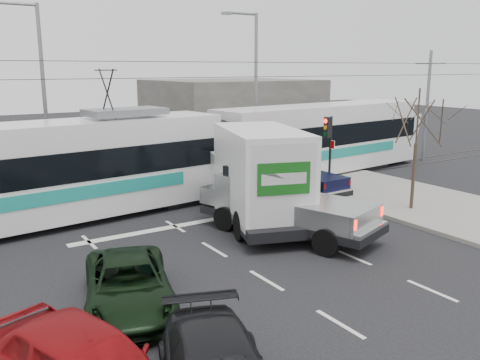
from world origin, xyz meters
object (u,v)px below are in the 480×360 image
bare_tree (418,122)px  navy_pickup (300,175)px  green_car (128,284)px  silver_pickup (279,201)px  street_lamp_far (39,85)px  street_lamp_near (253,82)px  traffic_signal (329,138)px  tram (213,151)px  box_truck (257,176)px

bare_tree → navy_pickup: 5.96m
green_car → silver_pickup: bearing=39.3°
street_lamp_far → silver_pickup: (5.42, -12.68, -3.91)m
street_lamp_near → navy_pickup: street_lamp_near is taller
street_lamp_far → green_car: bearing=-95.2°
traffic_signal → silver_pickup: traffic_signal is taller
street_lamp_near → silver_pickup: 12.90m
tram → silver_pickup: 6.51m
navy_pickup → street_lamp_far: bearing=136.2°
street_lamp_far → street_lamp_near: bearing=-9.9°
bare_tree → silver_pickup: size_ratio=0.71×
green_car → box_truck: bearing=49.1°
street_lamp_near → silver_pickup: size_ratio=1.28×
navy_pickup → street_lamp_near: bearing=73.0°
bare_tree → tram: 9.22m
street_lamp_near → green_car: 19.20m
bare_tree → silver_pickup: bearing=172.7°
street_lamp_near → navy_pickup: bearing=-105.2°
bare_tree → traffic_signal: 4.28m
bare_tree → navy_pickup: (-2.11, 4.80, -2.82)m
street_lamp_far → navy_pickup: 13.66m
navy_pickup → traffic_signal: bearing=-41.1°
navy_pickup → green_car: navy_pickup is taller
silver_pickup → box_truck: (0.04, 1.50, 0.64)m
bare_tree → tram: size_ratio=0.17×
traffic_signal → navy_pickup: bearing=140.7°
street_lamp_near → traffic_signal: bearing=-96.4°
street_lamp_far → navy_pickup: (9.68, -8.70, -4.14)m
street_lamp_near → navy_pickup: 8.09m
street_lamp_near → silver_pickup: (-6.08, -10.68, -3.91)m
bare_tree → green_car: bare_tree is taller
traffic_signal → navy_pickup: traffic_signal is taller
silver_pickup → box_truck: 1.64m
traffic_signal → green_car: traffic_signal is taller
box_truck → street_lamp_far: bearing=134.5°
bare_tree → street_lamp_near: size_ratio=0.56×
street_lamp_near → tram: 7.40m
navy_pickup → green_car: (-11.09, -6.79, -0.34)m
traffic_signal → tram: tram is taller
street_lamp_far → green_car: (-1.41, -15.49, -4.48)m
bare_tree → street_lamp_far: bearing=131.1°
box_truck → navy_pickup: 4.98m
bare_tree → navy_pickup: bearing=113.7°
bare_tree → traffic_signal: (-1.13, 4.00, -1.05)m
traffic_signal → silver_pickup: size_ratio=0.51×
navy_pickup → green_car: size_ratio=1.04×
silver_pickup → navy_pickup: (4.26, 3.98, -0.24)m
street_lamp_near → green_car: bearing=-133.7°
green_car → street_lamp_near: bearing=63.2°
street_lamp_near → street_lamp_far: size_ratio=1.00×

